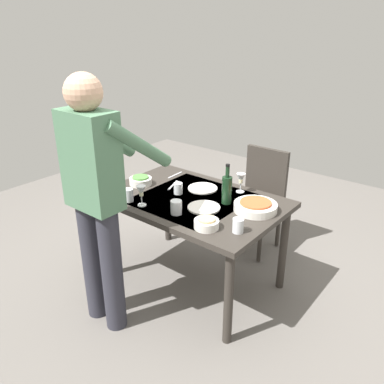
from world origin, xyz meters
TOP-DOWN VIEW (x-y plane):
  - ground_plane at (0.00, 0.00)m, footprint 6.00×6.00m
  - dining_table at (0.00, 0.00)m, footprint 1.33×0.89m
  - chair_near at (-0.12, -0.83)m, footprint 0.40×0.40m
  - person_server at (0.19, 0.71)m, footprint 0.42×0.61m
  - wine_bottle at (-0.25, -0.09)m, footprint 0.07×0.07m
  - wine_glass_left at (-0.22, -0.32)m, footprint 0.07×0.07m
  - wine_glass_right at (0.20, 0.32)m, footprint 0.07×0.07m
  - water_cup_near_left at (0.13, -0.00)m, footprint 0.07×0.07m
  - water_cup_near_right at (-0.54, 0.22)m, footprint 0.07×0.07m
  - water_cup_far_left at (-0.08, 0.27)m, footprint 0.08×0.08m
  - water_cup_far_right at (0.33, 0.33)m, footprint 0.07×0.07m
  - serving_bowl_pasta at (-0.47, -0.11)m, footprint 0.30×0.30m
  - side_bowl_salad at (0.49, 0.05)m, footprint 0.18×0.18m
  - side_bowl_bread at (-0.36, 0.30)m, footprint 0.16×0.16m
  - dinner_plate_near at (-0.17, 0.08)m, footprint 0.23×0.23m
  - dinner_plate_far at (0.04, -0.19)m, footprint 0.23×0.23m
  - table_knife at (0.27, -0.10)m, footprint 0.08×0.19m
  - table_fork at (0.41, -0.28)m, footprint 0.02×0.18m

SIDE VIEW (x-z plane):
  - ground_plane at x=0.00m, z-range 0.00..0.00m
  - chair_near at x=-0.12m, z-range 0.07..0.98m
  - dining_table at x=0.00m, z-range 0.29..1.02m
  - table_knife at x=0.27m, z-range 0.73..0.74m
  - table_fork at x=0.41m, z-range 0.73..0.74m
  - dinner_plate_near at x=-0.17m, z-range 0.73..0.75m
  - dinner_plate_far at x=0.04m, z-range 0.73..0.75m
  - side_bowl_bread at x=-0.36m, z-range 0.73..0.80m
  - serving_bowl_pasta at x=-0.47m, z-range 0.73..0.80m
  - side_bowl_salad at x=0.49m, z-range 0.73..0.80m
  - water_cup_near_left at x=0.13m, z-range 0.73..0.82m
  - water_cup_near_right at x=-0.54m, z-range 0.73..0.83m
  - water_cup_far_right at x=0.33m, z-range 0.73..0.83m
  - water_cup_far_left at x=-0.08m, z-range 0.73..0.83m
  - wine_glass_left at x=-0.22m, z-range 0.76..0.91m
  - wine_glass_right at x=0.20m, z-range 0.76..0.91m
  - wine_bottle at x=-0.25m, z-range 0.70..0.99m
  - person_server at x=0.19m, z-range 0.12..1.81m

